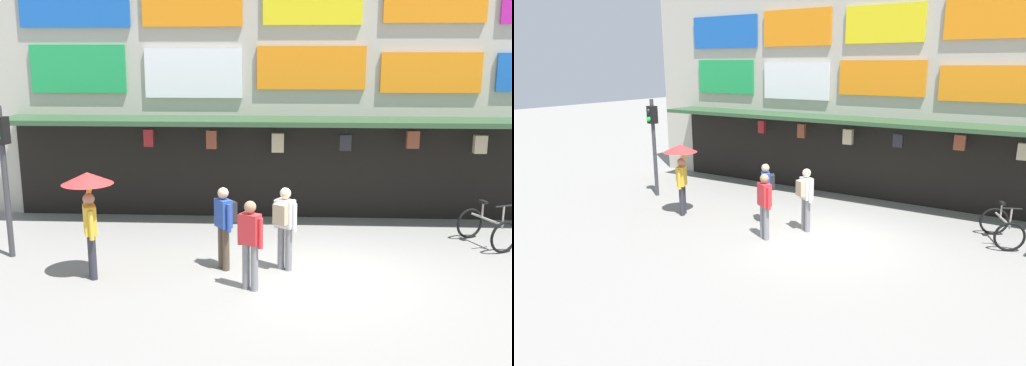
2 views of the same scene
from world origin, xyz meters
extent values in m
plane|color=gray|center=(0.00, 0.00, 0.00)|extent=(80.00, 80.00, 0.00)
cube|color=#B2AD9E|center=(0.00, 4.60, 4.00)|extent=(18.00, 1.20, 8.00)
cube|color=#2D4C2D|center=(0.00, 3.30, 2.60)|extent=(15.30, 1.40, 0.12)
cube|color=blue|center=(-5.90, 3.95, 5.40)|extent=(2.79, 0.08, 1.12)
cube|color=orange|center=(-2.95, 3.95, 5.44)|extent=(2.49, 0.08, 1.16)
cube|color=yellow|center=(0.00, 3.95, 5.44)|extent=(2.41, 0.08, 1.10)
cube|color=orange|center=(2.95, 3.95, 5.50)|extent=(2.47, 0.08, 1.14)
cube|color=green|center=(-5.90, 3.95, 3.83)|extent=(2.44, 0.08, 1.19)
cube|color=white|center=(-2.95, 3.95, 3.73)|extent=(2.47, 0.08, 1.24)
cube|color=orange|center=(0.00, 3.95, 3.86)|extent=(2.70, 0.08, 1.06)
cube|color=orange|center=(2.95, 3.95, 3.75)|extent=(2.46, 0.08, 0.98)
cylinder|color=black|center=(-4.05, 3.51, 2.45)|extent=(0.02, 0.02, 0.18)
cube|color=maroon|center=(-4.05, 3.51, 2.14)|extent=(0.24, 0.15, 0.43)
cylinder|color=black|center=(-2.46, 3.48, 2.44)|extent=(0.02, 0.02, 0.20)
cube|color=brown|center=(-2.46, 3.48, 2.11)|extent=(0.26, 0.15, 0.46)
cylinder|color=black|center=(-0.81, 3.48, 2.41)|extent=(0.02, 0.02, 0.25)
cube|color=tan|center=(-0.81, 3.48, 2.05)|extent=(0.30, 0.18, 0.48)
cylinder|color=black|center=(0.84, 3.28, 2.41)|extent=(0.02, 0.02, 0.25)
cube|color=#232328|center=(0.84, 3.28, 2.10)|extent=(0.28, 0.17, 0.38)
cylinder|color=black|center=(2.51, 3.51, 2.45)|extent=(0.02, 0.02, 0.18)
cube|color=brown|center=(2.51, 3.51, 2.15)|extent=(0.30, 0.18, 0.43)
cylinder|color=black|center=(4.10, 3.39, 2.41)|extent=(0.02, 0.02, 0.25)
cube|color=tan|center=(4.10, 3.39, 2.06)|extent=(0.30, 0.18, 0.45)
cube|color=black|center=(0.00, 3.98, 1.25)|extent=(15.30, 0.04, 2.50)
cylinder|color=#38383D|center=(-6.40, 0.61, 1.60)|extent=(0.12, 0.12, 3.20)
cube|color=black|center=(-6.40, 0.61, 2.70)|extent=(0.32, 0.29, 0.56)
sphere|color=black|center=(-6.43, 0.48, 2.83)|extent=(0.15, 0.15, 0.15)
sphere|color=#19DB3D|center=(-6.43, 0.48, 2.57)|extent=(0.15, 0.15, 0.15)
torus|color=black|center=(4.11, 1.37, 0.36)|extent=(0.69, 0.33, 0.72)
torus|color=black|center=(3.69, 2.38, 0.36)|extent=(0.69, 0.33, 0.72)
cylinder|color=#A3998E|center=(3.90, 1.87, 0.61)|extent=(0.43, 0.93, 0.05)
cylinder|color=#A3998E|center=(3.84, 2.03, 0.78)|extent=(0.04, 0.04, 0.35)
cube|color=black|center=(3.84, 2.03, 0.97)|extent=(0.17, 0.22, 0.06)
cylinder|color=#A3998E|center=(4.08, 1.44, 0.78)|extent=(0.04, 0.04, 0.50)
cylinder|color=black|center=(4.08, 1.44, 1.03)|extent=(0.42, 0.20, 0.04)
cylinder|color=#2D2D38|center=(-4.25, -0.57, 0.44)|extent=(0.14, 0.14, 0.88)
cylinder|color=#2D2D38|center=(-4.32, -0.40, 0.44)|extent=(0.14, 0.14, 0.88)
cube|color=gold|center=(-4.29, -0.49, 1.16)|extent=(0.35, 0.42, 0.56)
sphere|color=#A87A5B|center=(-4.29, -0.49, 1.57)|extent=(0.22, 0.22, 0.22)
cylinder|color=gold|center=(-4.20, -0.69, 1.11)|extent=(0.09, 0.09, 0.56)
cylinder|color=gold|center=(-4.38, -0.29, 1.56)|extent=(0.23, 0.09, 0.48)
cylinder|color=#4C3823|center=(-4.38, -0.29, 1.67)|extent=(0.02, 0.02, 0.55)
cone|color=red|center=(-4.29, -0.49, 1.97)|extent=(0.96, 0.96, 0.22)
cylinder|color=gray|center=(-0.68, 0.21, 0.44)|extent=(0.14, 0.14, 0.88)
cylinder|color=gray|center=(-0.53, 0.11, 0.44)|extent=(0.14, 0.14, 0.88)
cube|color=white|center=(-0.60, 0.16, 1.16)|extent=(0.42, 0.38, 0.56)
sphere|color=beige|center=(-0.60, 0.16, 1.57)|extent=(0.22, 0.22, 0.22)
cylinder|color=white|center=(-0.79, 0.28, 1.11)|extent=(0.09, 0.09, 0.56)
cylinder|color=white|center=(-0.42, 0.04, 1.11)|extent=(0.09, 0.09, 0.56)
cube|color=tan|center=(-0.69, 0.02, 1.18)|extent=(0.32, 0.29, 0.40)
cylinder|color=gray|center=(-1.31, -0.86, 0.44)|extent=(0.14, 0.14, 0.88)
cylinder|color=gray|center=(-1.15, -0.94, 0.44)|extent=(0.14, 0.14, 0.88)
cube|color=red|center=(-1.23, -0.90, 1.16)|extent=(0.42, 0.37, 0.56)
sphere|color=#A87A5B|center=(-1.23, -0.90, 1.57)|extent=(0.22, 0.22, 0.22)
cylinder|color=red|center=(-1.42, -0.79, 1.11)|extent=(0.09, 0.09, 0.56)
cylinder|color=red|center=(-1.03, -1.01, 1.11)|extent=(0.09, 0.09, 0.56)
cylinder|color=brown|center=(-1.77, 0.04, 0.44)|extent=(0.14, 0.14, 0.88)
cylinder|color=brown|center=(-1.87, 0.19, 0.44)|extent=(0.14, 0.14, 0.88)
cube|color=#28479E|center=(-1.82, 0.11, 1.16)|extent=(0.39, 0.42, 0.56)
sphere|color=tan|center=(-1.82, 0.11, 1.57)|extent=(0.22, 0.22, 0.22)
cylinder|color=#28479E|center=(-1.69, -0.06, 1.11)|extent=(0.09, 0.09, 0.56)
cylinder|color=#28479E|center=(-1.95, 0.29, 1.11)|extent=(0.09, 0.09, 0.56)
cube|color=#232328|center=(-1.69, 0.21, 1.18)|extent=(0.29, 0.32, 0.40)
camera|label=1|loc=(-0.60, -10.96, 4.29)|focal=41.20mm
camera|label=2|loc=(4.46, -10.10, 4.27)|focal=32.03mm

